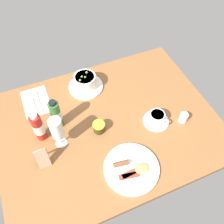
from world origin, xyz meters
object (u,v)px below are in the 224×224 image
wine_glass (57,129)px  sauce_bottle_red (38,127)px  breakfast_plate (132,168)px  coffee_cup (157,118)px  menu_card (42,156)px  cutlery_setting (36,102)px  jam_jar (99,127)px  sauce_bottle_green (56,114)px  porridge_bowl (85,82)px  creamer_jug (183,118)px

wine_glass → sauce_bottle_red: wine_glass is taller
wine_glass → breakfast_plate: bearing=135.2°
coffee_cup → menu_card: (57.62, -0.51, 2.48)cm
breakfast_plate → menu_card: 40.08cm
cutlery_setting → sauce_bottle_red: size_ratio=1.11×
breakfast_plate → wine_glass: bearing=-44.8°
wine_glass → jam_jar: size_ratio=3.13×
cutlery_setting → wine_glass: wine_glass is taller
jam_jar → sauce_bottle_red: sauce_bottle_red is taller
coffee_cup → sauce_bottle_red: (55.38, -13.65, 5.57)cm
sauce_bottle_green → jam_jar: bearing=147.3°
porridge_bowl → wine_glass: wine_glass is taller
sauce_bottle_red → wine_glass: bearing=136.9°
coffee_cup → jam_jar: coffee_cup is taller
wine_glass → jam_jar: 21.44cm
porridge_bowl → jam_jar: bearing=83.6°
cutlery_setting → coffee_cup: 64.80cm
breakfast_plate → cutlery_setting: bearing=-60.3°
coffee_cup → creamer_jug: 13.48cm
cutlery_setting → creamer_jug: bearing=148.3°
porridge_bowl → sauce_bottle_red: (30.10, 22.24, 4.24)cm
sauce_bottle_red → menu_card: sauce_bottle_red is taller
menu_card → coffee_cup: bearing=179.5°
cutlery_setting → breakfast_plate: size_ratio=0.80×
cutlery_setting → wine_glass: 32.36cm
sauce_bottle_green → creamer_jug: bearing=159.2°
sauce_bottle_red → porridge_bowl: bearing=-143.5°
porridge_bowl → jam_jar: 29.80cm
porridge_bowl → creamer_jug: porridge_bowl is taller
porridge_bowl → sauce_bottle_green: bearing=41.5°
creamer_jug → sauce_bottle_red: 70.67cm
wine_glass → menu_card: 13.39cm
cutlery_setting → breakfast_plate: bearing=119.7°
wine_glass → sauce_bottle_red: (7.50, -7.02, -3.77)cm
jam_jar → menu_card: menu_card is taller
sauce_bottle_green → menu_card: 20.80cm
coffee_cup → wine_glass: (47.88, -6.64, 9.34)cm
wine_glass → jam_jar: wine_glass is taller
breakfast_plate → menu_card: (35.01, -19.01, 4.37)cm
porridge_bowl → cutlery_setting: (28.43, -0.26, -3.88)cm
breakfast_plate → menu_card: size_ratio=2.33×
coffee_cup → wine_glass: size_ratio=0.71×
jam_jar → breakfast_plate: size_ratio=0.24×
jam_jar → sauce_bottle_green: bearing=-32.7°
porridge_bowl → sauce_bottle_green: (20.77, 18.38, 4.27)cm
jam_jar → sauce_bottle_green: size_ratio=0.33×
porridge_bowl → sauce_bottle_green: 28.06cm
menu_card → sauce_bottle_green: bearing=-124.2°
creamer_jug → jam_jar: 42.69cm
sauce_bottle_red → sauce_bottle_green: bearing=-157.5°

